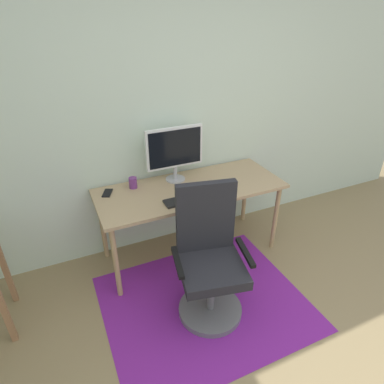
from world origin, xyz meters
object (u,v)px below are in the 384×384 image
at_px(office_chair, 209,264).
at_px(monitor, 175,150).
at_px(desk, 191,193).
at_px(keyboard, 189,199).
at_px(cell_phone, 107,193).
at_px(computer_mouse, 221,191).
at_px(coffee_cup, 133,183).

bearing_deg(office_chair, monitor, 96.28).
bearing_deg(desk, keyboard, -116.99).
height_order(monitor, office_chair, monitor).
height_order(cell_phone, office_chair, office_chair).
xyz_separation_m(computer_mouse, cell_phone, (-0.90, 0.39, -0.01)).
bearing_deg(cell_phone, office_chair, -33.67).
relative_size(monitor, office_chair, 0.50).
bearing_deg(cell_phone, coffee_cup, 26.89).
relative_size(monitor, cell_phone, 3.78).
bearing_deg(computer_mouse, coffee_cup, 149.04).
xyz_separation_m(desk, monitor, (-0.07, 0.19, 0.37)).
xyz_separation_m(desk, keyboard, (-0.10, -0.20, 0.07)).
height_order(computer_mouse, office_chair, office_chair).
height_order(desk, keyboard, keyboard).
bearing_deg(coffee_cup, keyboard, -47.60).
height_order(monitor, cell_phone, monitor).
height_order(keyboard, office_chair, office_chair).
height_order(coffee_cup, office_chair, office_chair).
xyz_separation_m(monitor, computer_mouse, (0.27, -0.39, -0.28)).
distance_m(coffee_cup, office_chair, 1.01).
xyz_separation_m(keyboard, coffee_cup, (-0.37, 0.40, 0.04)).
relative_size(cell_phone, office_chair, 0.13).
bearing_deg(monitor, keyboard, -94.85).
relative_size(keyboard, coffee_cup, 4.38).
relative_size(desk, monitor, 3.18).
bearing_deg(computer_mouse, office_chair, -125.92).
bearing_deg(cell_phone, keyboard, -8.70).
xyz_separation_m(keyboard, computer_mouse, (0.30, 0.00, 0.01)).
bearing_deg(coffee_cup, office_chair, -70.57).
height_order(desk, office_chair, office_chair).
height_order(desk, computer_mouse, computer_mouse).
xyz_separation_m(computer_mouse, office_chair, (-0.36, -0.49, -0.31)).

